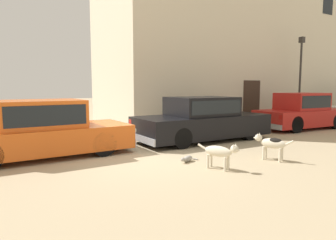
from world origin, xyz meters
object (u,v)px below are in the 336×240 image
at_px(parked_sedan_nearest, 43,129).
at_px(street_lamp, 300,69).
at_px(parked_sedan_second, 202,119).
at_px(stray_dog_spotted, 221,152).
at_px(stray_dog_tan, 271,143).
at_px(parked_sedan_third, 302,111).
at_px(stray_cat, 187,159).

height_order(parked_sedan_nearest, street_lamp, street_lamp).
distance_m(parked_sedan_second, street_lamp, 7.61).
height_order(parked_sedan_second, street_lamp, street_lamp).
relative_size(stray_dog_spotted, stray_dog_tan, 1.03).
bearing_deg(stray_dog_tan, parked_sedan_third, -80.22).
bearing_deg(stray_dog_tan, stray_dog_spotted, 70.95).
height_order(stray_dog_spotted, street_lamp, street_lamp).
distance_m(stray_dog_spotted, stray_cat, 1.01).
relative_size(parked_sedan_nearest, parked_sedan_second, 0.96).
height_order(parked_sedan_second, stray_cat, parked_sedan_second).
bearing_deg(street_lamp, parked_sedan_nearest, -173.75).
distance_m(parked_sedan_second, stray_dog_tan, 3.13).
distance_m(parked_sedan_nearest, stray_dog_spotted, 4.55).
bearing_deg(street_lamp, parked_sedan_third, -141.27).
xyz_separation_m(parked_sedan_nearest, stray_dog_tan, (4.74, -3.30, -0.29)).
xyz_separation_m(parked_sedan_nearest, parked_sedan_second, (4.98, -0.19, 0.00)).
xyz_separation_m(parked_sedan_nearest, stray_cat, (2.87, -2.38, -0.65)).
xyz_separation_m(parked_sedan_second, stray_dog_spotted, (-1.88, -3.13, -0.33)).
xyz_separation_m(stray_cat, street_lamp, (9.31, 3.72, 2.59)).
relative_size(parked_sedan_nearest, parked_sedan_third, 1.04).
bearing_deg(stray_dog_spotted, stray_cat, 173.36).
bearing_deg(stray_dog_spotted, parked_sedan_third, 92.83).
bearing_deg(parked_sedan_second, stray_dog_spotted, -121.29).
bearing_deg(stray_dog_spotted, stray_dog_tan, 69.69).
bearing_deg(stray_dog_spotted, street_lamp, 96.19).
bearing_deg(parked_sedan_second, stray_dog_tan, -94.77).
height_order(parked_sedan_second, stray_dog_spotted, parked_sedan_second).
bearing_deg(parked_sedan_nearest, parked_sedan_third, -2.08).
bearing_deg(parked_sedan_third, street_lamp, 42.48).
bearing_deg(parked_sedan_nearest, street_lamp, 4.81).
bearing_deg(parked_sedan_nearest, stray_dog_spotted, -48.33).
distance_m(parked_sedan_nearest, street_lamp, 12.41).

